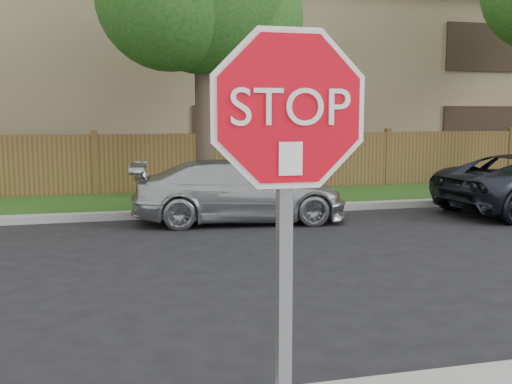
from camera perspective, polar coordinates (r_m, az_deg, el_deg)
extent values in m
cube|color=gray|center=(12.39, -15.10, -2.28)|extent=(70.00, 0.30, 0.15)
cube|color=#1E4714|center=(14.02, -15.02, -1.22)|extent=(70.00, 3.00, 0.12)
cube|color=brown|center=(15.52, -15.05, 2.36)|extent=(70.00, 0.12, 1.60)
cube|color=tan|center=(21.08, -15.09, 9.65)|extent=(34.00, 8.00, 6.00)
cylinder|color=#382B21|center=(13.96, -4.91, 6.81)|extent=(0.44, 0.44, 3.92)
sphere|color=#174B17|center=(14.59, -1.59, 16.24)|extent=(3.00, 3.00, 3.00)
cube|color=gray|center=(2.89, 2.67, -10.25)|extent=(0.06, 0.06, 2.30)
cylinder|color=white|center=(2.69, 3.19, 7.90)|extent=(1.01, 0.02, 1.01)
cylinder|color=red|center=(2.68, 3.27, 7.90)|extent=(0.93, 0.02, 0.93)
cube|color=white|center=(2.67, 3.32, 3.18)|extent=(0.11, 0.00, 0.15)
imported|color=#ABAFB2|center=(11.75, -1.57, 0.09)|extent=(4.35, 2.12, 1.22)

